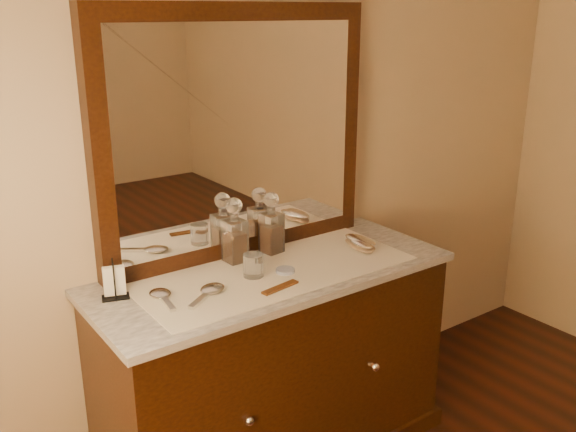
{
  "coord_description": "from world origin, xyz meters",
  "views": [
    {
      "loc": [
        -1.28,
        0.08,
        1.82
      ],
      "look_at": [
        0.0,
        1.85,
        1.1
      ],
      "focal_mm": 39.22,
      "sensor_mm": 36.0,
      "label": 1
    }
  ],
  "objects_px": {
    "napkin_rack": "(114,283)",
    "decanter_right": "(271,229)",
    "comb": "(280,287)",
    "brush_near": "(361,245)",
    "pin_dish": "(285,270)",
    "decanter_left": "(235,237)",
    "brush_far": "(360,242)",
    "dresser_cabinet": "(274,368)",
    "mirror_frame": "(237,134)",
    "hand_mirror_inner": "(210,291)",
    "hand_mirror_outer": "(161,295)"
  },
  "relations": [
    {
      "from": "comb",
      "to": "napkin_rack",
      "type": "distance_m",
      "value": 0.59
    },
    {
      "from": "decanter_left",
      "to": "pin_dish",
      "type": "bearing_deg",
      "value": -65.28
    },
    {
      "from": "brush_far",
      "to": "hand_mirror_outer",
      "type": "height_order",
      "value": "brush_far"
    },
    {
      "from": "decanter_left",
      "to": "hand_mirror_inner",
      "type": "bearing_deg",
      "value": -138.07
    },
    {
      "from": "mirror_frame",
      "to": "brush_far",
      "type": "relative_size",
      "value": 6.98
    },
    {
      "from": "hand_mirror_inner",
      "to": "comb",
      "type": "bearing_deg",
      "value": -27.09
    },
    {
      "from": "brush_far",
      "to": "dresser_cabinet",
      "type": "bearing_deg",
      "value": 177.38
    },
    {
      "from": "dresser_cabinet",
      "to": "napkin_rack",
      "type": "relative_size",
      "value": 9.91
    },
    {
      "from": "dresser_cabinet",
      "to": "mirror_frame",
      "type": "height_order",
      "value": "mirror_frame"
    },
    {
      "from": "pin_dish",
      "to": "brush_far",
      "type": "relative_size",
      "value": 0.43
    },
    {
      "from": "pin_dish",
      "to": "comb",
      "type": "xyz_separation_m",
      "value": [
        -0.1,
        -0.11,
        -0.0
      ]
    },
    {
      "from": "mirror_frame",
      "to": "comb",
      "type": "relative_size",
      "value": 7.44
    },
    {
      "from": "dresser_cabinet",
      "to": "brush_far",
      "type": "xyz_separation_m",
      "value": [
        0.44,
        -0.02,
        0.47
      ]
    },
    {
      "from": "napkin_rack",
      "to": "decanter_right",
      "type": "xyz_separation_m",
      "value": [
        0.7,
        0.04,
        0.05
      ]
    },
    {
      "from": "comb",
      "to": "brush_far",
      "type": "relative_size",
      "value": 0.94
    },
    {
      "from": "dresser_cabinet",
      "to": "pin_dish",
      "type": "relative_size",
      "value": 18.85
    },
    {
      "from": "napkin_rack",
      "to": "hand_mirror_outer",
      "type": "relative_size",
      "value": 0.71
    },
    {
      "from": "hand_mirror_inner",
      "to": "brush_far",
      "type": "bearing_deg",
      "value": 2.09
    },
    {
      "from": "dresser_cabinet",
      "to": "decanter_left",
      "type": "xyz_separation_m",
      "value": [
        -0.08,
        0.16,
        0.55
      ]
    },
    {
      "from": "dresser_cabinet",
      "to": "decanter_right",
      "type": "height_order",
      "value": "decanter_right"
    },
    {
      "from": "comb",
      "to": "decanter_right",
      "type": "height_order",
      "value": "decanter_right"
    },
    {
      "from": "brush_far",
      "to": "decanter_left",
      "type": "bearing_deg",
      "value": 160.64
    },
    {
      "from": "pin_dish",
      "to": "brush_near",
      "type": "relative_size",
      "value": 0.46
    },
    {
      "from": "decanter_left",
      "to": "decanter_right",
      "type": "xyz_separation_m",
      "value": [
        0.18,
        -0.0,
        -0.0
      ]
    },
    {
      "from": "brush_far",
      "to": "hand_mirror_inner",
      "type": "bearing_deg",
      "value": -177.91
    },
    {
      "from": "decanter_left",
      "to": "brush_near",
      "type": "distance_m",
      "value": 0.54
    },
    {
      "from": "pin_dish",
      "to": "hand_mirror_outer",
      "type": "height_order",
      "value": "hand_mirror_outer"
    },
    {
      "from": "comb",
      "to": "decanter_right",
      "type": "xyz_separation_m",
      "value": [
        0.18,
        0.32,
        0.1
      ]
    },
    {
      "from": "brush_near",
      "to": "brush_far",
      "type": "bearing_deg",
      "value": 55.69
    },
    {
      "from": "decanter_left",
      "to": "brush_far",
      "type": "bearing_deg",
      "value": -19.36
    },
    {
      "from": "pin_dish",
      "to": "decanter_right",
      "type": "xyz_separation_m",
      "value": [
        0.08,
        0.21,
        0.09
      ]
    },
    {
      "from": "napkin_rack",
      "to": "hand_mirror_outer",
      "type": "height_order",
      "value": "napkin_rack"
    },
    {
      "from": "comb",
      "to": "hand_mirror_outer",
      "type": "height_order",
      "value": "hand_mirror_outer"
    },
    {
      "from": "comb",
      "to": "decanter_right",
      "type": "distance_m",
      "value": 0.38
    },
    {
      "from": "napkin_rack",
      "to": "decanter_right",
      "type": "height_order",
      "value": "decanter_right"
    },
    {
      "from": "mirror_frame",
      "to": "napkin_rack",
      "type": "xyz_separation_m",
      "value": [
        -0.59,
        -0.13,
        -0.44
      ]
    },
    {
      "from": "decanter_right",
      "to": "brush_far",
      "type": "xyz_separation_m",
      "value": [
        0.33,
        -0.18,
        -0.08
      ]
    },
    {
      "from": "comb",
      "to": "napkin_rack",
      "type": "xyz_separation_m",
      "value": [
        -0.51,
        0.28,
        0.05
      ]
    },
    {
      "from": "decanter_right",
      "to": "napkin_rack",
      "type": "bearing_deg",
      "value": -176.7
    },
    {
      "from": "pin_dish",
      "to": "hand_mirror_outer",
      "type": "xyz_separation_m",
      "value": [
        -0.49,
        0.07,
        0.0
      ]
    },
    {
      "from": "dresser_cabinet",
      "to": "brush_far",
      "type": "height_order",
      "value": "brush_far"
    },
    {
      "from": "decanter_right",
      "to": "hand_mirror_inner",
      "type": "xyz_separation_m",
      "value": [
        -0.41,
        -0.21,
        -0.09
      ]
    },
    {
      "from": "napkin_rack",
      "to": "brush_near",
      "type": "height_order",
      "value": "napkin_rack"
    },
    {
      "from": "mirror_frame",
      "to": "decanter_left",
      "type": "distance_m",
      "value": 0.41
    },
    {
      "from": "pin_dish",
      "to": "decanter_left",
      "type": "distance_m",
      "value": 0.25
    },
    {
      "from": "brush_near",
      "to": "hand_mirror_outer",
      "type": "height_order",
      "value": "brush_near"
    },
    {
      "from": "comb",
      "to": "brush_near",
      "type": "relative_size",
      "value": 1.0
    },
    {
      "from": "comb",
      "to": "brush_near",
      "type": "height_order",
      "value": "brush_near"
    },
    {
      "from": "hand_mirror_outer",
      "to": "hand_mirror_inner",
      "type": "xyz_separation_m",
      "value": [
        0.16,
        -0.07,
        0.0
      ]
    },
    {
      "from": "pin_dish",
      "to": "hand_mirror_inner",
      "type": "bearing_deg",
      "value": 179.26
    }
  ]
}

